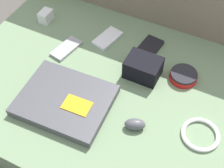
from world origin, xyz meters
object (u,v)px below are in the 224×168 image
speaker_puck (183,76)px  phone_black (108,38)px  computer_mouse (135,124)px  phone_small (150,46)px  laptop (65,100)px  phone_silver (66,48)px  camera_pouch (143,68)px  charger_brick (46,16)px

speaker_puck → phone_black: 0.34m
computer_mouse → phone_small: bearing=81.9°
laptop → speaker_puck: size_ratio=3.15×
phone_silver → phone_black: size_ratio=1.02×
laptop → phone_black: size_ratio=2.34×
laptop → speaker_puck: bearing=38.2°
speaker_puck → phone_silver: 0.45m
phone_silver → phone_black: bearing=57.0°
phone_small → computer_mouse: bearing=-68.2°
computer_mouse → phone_silver: size_ratio=0.56×
speaker_puck → camera_pouch: 0.15m
phone_silver → laptop: bearing=-47.5°
phone_silver → camera_pouch: 0.31m
computer_mouse → phone_small: computer_mouse is taller
laptop → charger_brick: bearing=129.2°
laptop → charger_brick: (-0.29, 0.33, 0.01)m
camera_pouch → laptop: bearing=-128.4°
computer_mouse → charger_brick: size_ratio=1.27×
speaker_puck → phone_silver: speaker_puck is taller
laptop → camera_pouch: (0.18, 0.23, 0.02)m
phone_small → camera_pouch: size_ratio=0.91×
phone_silver → phone_small: 0.32m
laptop → phone_small: laptop is taller
phone_small → camera_pouch: camera_pouch is taller
laptop → phone_small: bearing=64.4°
laptop → phone_silver: size_ratio=2.29×
camera_pouch → charger_brick: size_ratio=2.06×
laptop → charger_brick: 0.44m
laptop → computer_mouse: bearing=1.0°
phone_small → charger_brick: (-0.45, -0.04, 0.02)m
phone_silver → charger_brick: bearing=157.8°
phone_silver → phone_black: 0.17m
phone_black → phone_silver: bearing=-121.7°
phone_black → charger_brick: (-0.28, -0.01, 0.02)m
computer_mouse → phone_silver: bearing=129.5°
phone_black → speaker_puck: bearing=2.8°
laptop → computer_mouse: computer_mouse is taller
phone_black → charger_brick: 0.28m
laptop → phone_silver: laptop is taller
charger_brick → speaker_puck: bearing=-4.6°
phone_black → charger_brick: bearing=-164.9°
computer_mouse → camera_pouch: camera_pouch is taller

